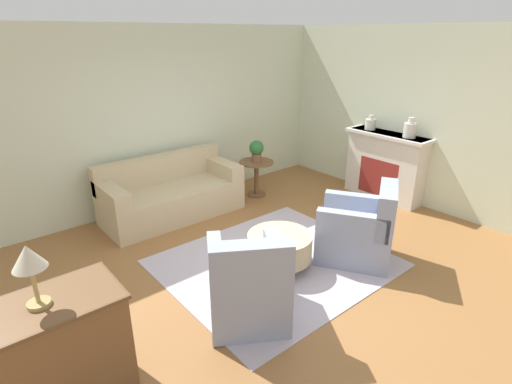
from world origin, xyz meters
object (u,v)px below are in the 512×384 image
(vase_mantel_near, at_px, (370,124))
(table_lamp, at_px, (29,262))
(side_table, at_px, (256,172))
(vase_mantel_far, at_px, (410,130))
(ottoman_table, at_px, (280,246))
(armchair_right, at_px, (360,232))
(potted_plant_on_side_table, at_px, (256,150))
(armchair_left, at_px, (248,286))
(dresser, at_px, (52,354))
(couch, at_px, (171,195))

(vase_mantel_near, height_order, table_lamp, table_lamp)
(side_table, relative_size, vase_mantel_near, 2.52)
(vase_mantel_near, bearing_deg, vase_mantel_far, -90.00)
(vase_mantel_far, bearing_deg, ottoman_table, -177.48)
(ottoman_table, relative_size, vase_mantel_near, 3.18)
(side_table, bearing_deg, vase_mantel_far, -48.77)
(side_table, bearing_deg, vase_mantel_near, -34.46)
(armchair_right, bearing_deg, potted_plant_on_side_table, 81.21)
(ottoman_table, bearing_deg, armchair_left, -150.85)
(vase_mantel_near, xyz_separation_m, vase_mantel_far, (0.00, -0.73, 0.03))
(side_table, distance_m, vase_mantel_near, 2.10)
(ottoman_table, bearing_deg, dresser, -172.63)
(armchair_right, relative_size, side_table, 1.82)
(dresser, distance_m, vase_mantel_near, 5.66)
(couch, height_order, vase_mantel_far, vase_mantel_far)
(armchair_right, xyz_separation_m, vase_mantel_near, (1.98, 1.35, 0.85))
(armchair_right, bearing_deg, dresser, 177.40)
(couch, relative_size, side_table, 3.39)
(side_table, height_order, vase_mantel_near, vase_mantel_near)
(dresser, distance_m, table_lamp, 0.79)
(table_lamp, bearing_deg, dresser, -172.87)
(armchair_left, distance_m, table_lamp, 1.94)
(armchair_left, distance_m, vase_mantel_far, 3.91)
(dresser, xyz_separation_m, potted_plant_on_side_table, (3.88, 2.29, 0.36))
(armchair_right, xyz_separation_m, ottoman_table, (-0.88, 0.50, -0.10))
(armchair_left, xyz_separation_m, dresser, (-1.72, 0.16, 0.09))
(vase_mantel_near, bearing_deg, table_lamp, -167.72)
(couch, height_order, table_lamp, table_lamp)
(table_lamp, bearing_deg, side_table, 30.57)
(armchair_left, bearing_deg, couch, 77.06)
(couch, height_order, dresser, couch)
(dresser, bearing_deg, ottoman_table, 7.37)
(table_lamp, bearing_deg, armchair_right, -2.60)
(couch, height_order, armchair_right, armchair_right)
(dresser, bearing_deg, armchair_left, -5.26)
(armchair_right, bearing_deg, table_lamp, 177.40)
(ottoman_table, distance_m, potted_plant_on_side_table, 2.39)
(armchair_left, distance_m, side_table, 3.26)
(ottoman_table, distance_m, table_lamp, 2.81)
(armchair_left, xyz_separation_m, vase_mantel_far, (3.76, 0.62, 0.88))
(vase_mantel_far, bearing_deg, couch, 146.99)
(couch, distance_m, vase_mantel_near, 3.52)
(armchair_right, distance_m, vase_mantel_near, 2.54)
(dresser, bearing_deg, armchair_right, -2.60)
(couch, bearing_deg, ottoman_table, -82.67)
(armchair_left, xyz_separation_m, table_lamp, (-1.72, 0.16, 0.88))
(vase_mantel_far, distance_m, potted_plant_on_side_table, 2.47)
(vase_mantel_far, bearing_deg, potted_plant_on_side_table, 131.23)
(ottoman_table, xyz_separation_m, side_table, (1.26, 1.95, 0.15))
(armchair_left, height_order, armchair_right, same)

